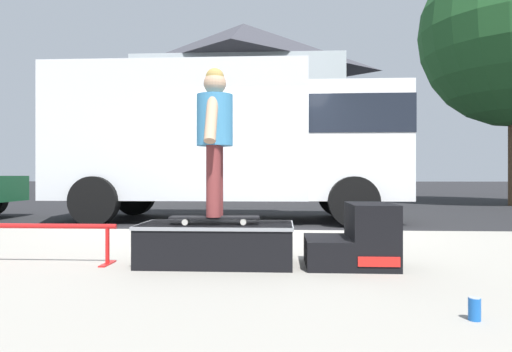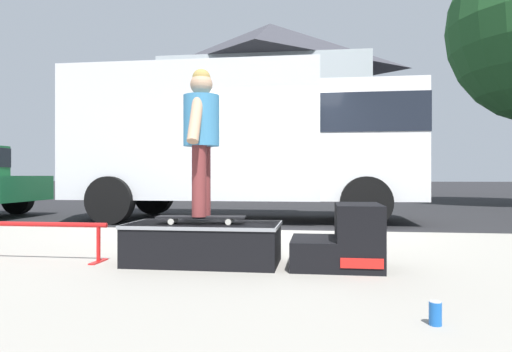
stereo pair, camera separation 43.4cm
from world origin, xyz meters
name	(u,v)px [view 1 (the left image)]	position (x,y,z in m)	size (l,w,h in m)	color
ground_plane	(262,234)	(0.00, 0.00, 0.00)	(140.00, 140.00, 0.00)	black
sidewalk_slab	(247,268)	(0.00, -3.00, 0.06)	(50.00, 5.00, 0.12)	gray
skate_box	(217,242)	(-0.26, -3.16, 0.31)	(1.35, 0.67, 0.36)	black
kicker_ramp	(357,240)	(0.98, -3.16, 0.35)	(0.76, 0.67, 0.55)	black
grind_rail	(29,233)	(-1.94, -3.23, 0.39)	(1.59, 0.28, 0.36)	red
skateboard	(215,218)	(-0.27, -3.22, 0.54)	(0.79, 0.26, 0.07)	black
skater_kid	(215,129)	(-0.27, -3.22, 1.32)	(0.32, 0.67, 1.30)	brown
soda_can	(475,309)	(1.37, -4.67, 0.18)	(0.07, 0.07, 0.13)	#1959B2
box_truck	(230,137)	(-0.74, 2.20, 1.70)	(6.91, 2.63, 3.05)	silver
house_behind	(243,108)	(-1.59, 15.39, 4.24)	(9.54, 8.23, 8.40)	silver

